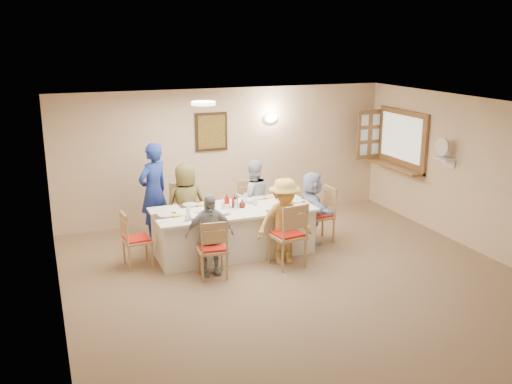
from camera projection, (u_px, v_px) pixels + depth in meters
name	position (u px, v px, depth m)	size (l,w,h in m)	color
ground	(305.00, 286.00, 8.10)	(7.00, 7.00, 0.00)	#7E6245
room_walls	(307.00, 183.00, 7.70)	(7.00, 7.00, 7.00)	beige
wall_picture	(211.00, 132.00, 10.66)	(0.62, 0.05, 0.72)	#362113
wall_sconce	(271.00, 118.00, 11.00)	(0.26, 0.09, 0.18)	white
ceiling_light	(203.00, 103.00, 8.44)	(0.36, 0.36, 0.05)	white
serving_hatch	(402.00, 140.00, 10.97)	(0.06, 1.50, 1.15)	brown
hatch_sill	(395.00, 167.00, 11.07)	(0.30, 1.50, 0.05)	brown
shutter_door	(369.00, 134.00, 11.57)	(0.55, 0.04, 1.00)	brown
fan_shelf	(444.00, 159.00, 9.76)	(0.22, 0.36, 0.03)	white
desk_fan	(444.00, 150.00, 9.71)	(0.30, 0.30, 0.28)	#A5A5A8
dining_table	(233.00, 231.00, 9.25)	(2.58, 1.09, 0.76)	white
chair_back_left	(185.00, 214.00, 9.73)	(0.48, 0.48, 1.01)	tan
chair_back_right	(251.00, 208.00, 10.15)	(0.45, 0.45, 0.94)	tan
chair_front_left	(212.00, 248.00, 8.30)	(0.44, 0.44, 0.91)	tan
chair_front_right	(287.00, 234.00, 8.70)	(0.49, 0.49, 1.03)	tan
chair_left_end	(137.00, 239.00, 8.69)	(0.43, 0.43, 0.89)	tan
chair_right_end	(319.00, 214.00, 9.76)	(0.46, 0.46, 0.96)	tan
diner_back_left	(186.00, 204.00, 9.56)	(0.70, 0.47, 1.40)	brown
diner_back_right	(253.00, 198.00, 9.99)	(0.70, 0.56, 1.37)	#B8B8C8
diner_front_left	(210.00, 234.00, 8.36)	(0.75, 0.36, 1.24)	#A1A1A1
diner_front_right	(284.00, 221.00, 8.77)	(0.92, 0.58, 1.36)	#E2B14E
diner_right_end	(312.00, 207.00, 9.68)	(0.50, 1.19, 1.24)	#AAB3DC
caregiver	(154.00, 192.00, 9.79)	(0.74, 0.67, 1.70)	#213695
placemat_fl	(204.00, 220.00, 8.56)	(0.37, 0.28, 0.01)	#472B19
plate_fl	(204.00, 219.00, 8.56)	(0.24, 0.24, 0.01)	white
napkin_fl	(217.00, 219.00, 8.58)	(0.15, 0.15, 0.01)	yellow
placemat_fr	(278.00, 211.00, 8.98)	(0.33, 0.24, 0.01)	#472B19
plate_fr	(278.00, 211.00, 8.97)	(0.25, 0.25, 0.02)	white
napkin_fr	(289.00, 211.00, 8.99)	(0.13, 0.13, 0.01)	yellow
placemat_bl	(190.00, 205.00, 9.31)	(0.36, 0.27, 0.01)	#472B19
plate_bl	(190.00, 204.00, 9.31)	(0.25, 0.25, 0.02)	white
napkin_bl	(202.00, 204.00, 9.33)	(0.15, 0.15, 0.01)	yellow
placemat_br	(258.00, 198.00, 9.73)	(0.32, 0.24, 0.01)	#472B19
plate_br	(258.00, 197.00, 9.73)	(0.23, 0.23, 0.01)	white
napkin_br	(269.00, 197.00, 9.75)	(0.15, 0.15, 0.01)	yellow
placemat_le	(165.00, 216.00, 8.76)	(0.37, 0.28, 0.01)	#472B19
plate_le	(165.00, 215.00, 8.76)	(0.24, 0.24, 0.02)	white
napkin_le	(178.00, 215.00, 8.78)	(0.14, 0.14, 0.01)	yellow
placemat_re	(296.00, 201.00, 9.54)	(0.34, 0.25, 0.01)	#472B19
plate_re	(296.00, 201.00, 9.53)	(0.25, 0.25, 0.02)	white
napkin_re	(307.00, 200.00, 9.55)	(0.15, 0.15, 0.01)	yellow
teacup_a	(188.00, 218.00, 8.53)	(0.14, 0.14, 0.08)	white
teacup_b	(246.00, 196.00, 9.73)	(0.09, 0.09, 0.08)	white
bowl_a	(224.00, 213.00, 8.84)	(0.25, 0.25, 0.05)	white
bowl_b	(250.00, 200.00, 9.47)	(0.26, 0.26, 0.06)	white
condiment_ketchup	(227.00, 201.00, 9.12)	(0.11, 0.11, 0.25)	#A5170E
condiment_brown	(235.00, 201.00, 9.16)	(0.13, 0.13, 0.22)	#561F17
condiment_malt	(242.00, 203.00, 9.17)	(0.12, 0.12, 0.14)	#561F17
drinking_glass	(223.00, 205.00, 9.12)	(0.06, 0.06, 0.09)	silver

